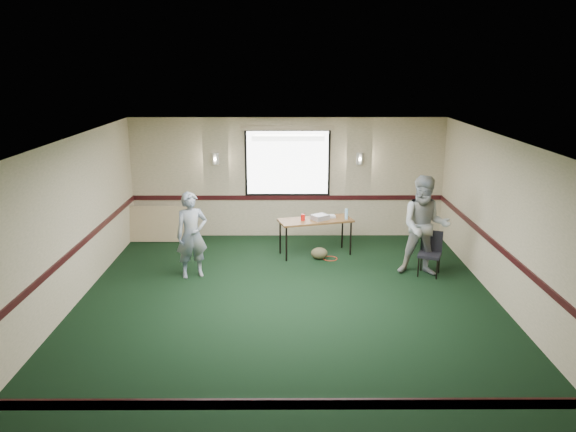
{
  "coord_description": "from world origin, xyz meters",
  "views": [
    {
      "loc": [
        -0.04,
        -8.37,
        3.84
      ],
      "look_at": [
        0.0,
        1.3,
        1.2
      ],
      "focal_mm": 35.0,
      "sensor_mm": 36.0,
      "label": 1
    }
  ],
  "objects_px": {
    "conference_chair": "(430,249)",
    "projector": "(320,217)",
    "folding_table": "(316,222)",
    "person_left": "(192,235)",
    "person_right": "(425,226)"
  },
  "relations": [
    {
      "from": "projector",
      "to": "person_right",
      "type": "xyz_separation_m",
      "value": [
        1.86,
        -1.14,
        0.14
      ]
    },
    {
      "from": "folding_table",
      "to": "person_right",
      "type": "height_order",
      "value": "person_right"
    },
    {
      "from": "person_left",
      "to": "folding_table",
      "type": "bearing_deg",
      "value": 6.69
    },
    {
      "from": "projector",
      "to": "conference_chair",
      "type": "xyz_separation_m",
      "value": [
        2.01,
        -1.11,
        -0.32
      ]
    },
    {
      "from": "conference_chair",
      "to": "person_right",
      "type": "xyz_separation_m",
      "value": [
        -0.14,
        -0.03,
        0.46
      ]
    },
    {
      "from": "projector",
      "to": "conference_chair",
      "type": "bearing_deg",
      "value": -63.3
    },
    {
      "from": "folding_table",
      "to": "person_right",
      "type": "distance_m",
      "value": 2.28
    },
    {
      "from": "conference_chair",
      "to": "person_right",
      "type": "relative_size",
      "value": 0.43
    },
    {
      "from": "conference_chair",
      "to": "projector",
      "type": "bearing_deg",
      "value": 172.78
    },
    {
      "from": "person_right",
      "to": "folding_table",
      "type": "bearing_deg",
      "value": 159.2
    },
    {
      "from": "conference_chair",
      "to": "person_left",
      "type": "height_order",
      "value": "person_left"
    },
    {
      "from": "folding_table",
      "to": "person_left",
      "type": "distance_m",
      "value": 2.64
    },
    {
      "from": "projector",
      "to": "folding_table",
      "type": "bearing_deg",
      "value": 135.43
    },
    {
      "from": "folding_table",
      "to": "person_left",
      "type": "xyz_separation_m",
      "value": [
        -2.33,
        -1.23,
        0.11
      ]
    },
    {
      "from": "conference_chair",
      "to": "person_left",
      "type": "relative_size",
      "value": 0.51
    }
  ]
}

